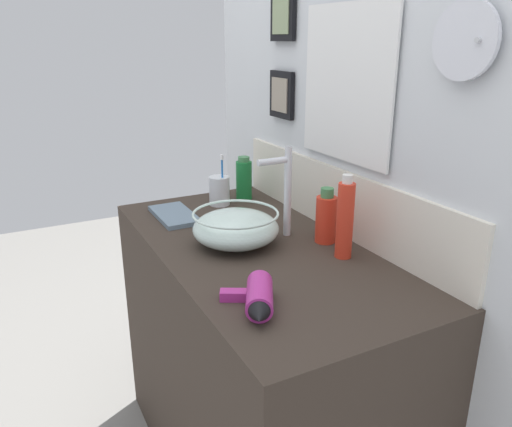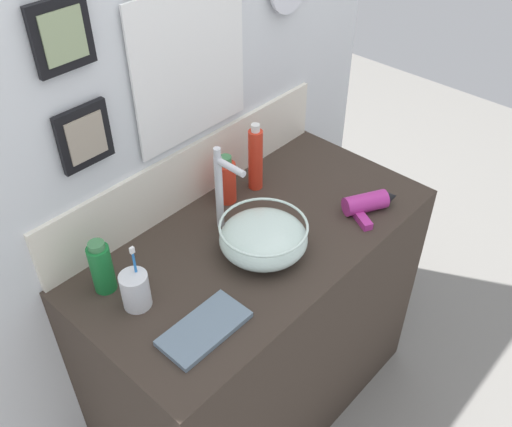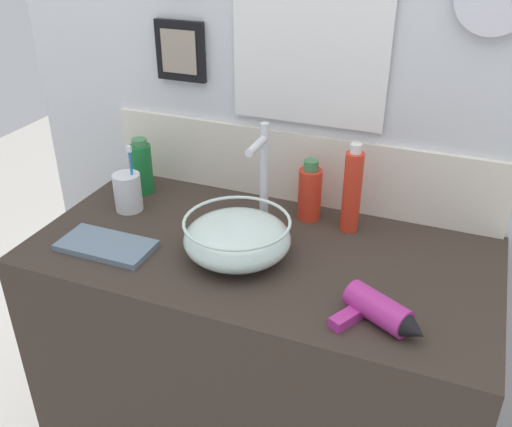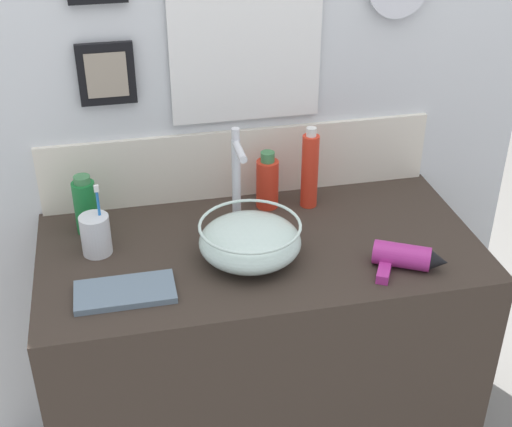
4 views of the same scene
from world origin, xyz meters
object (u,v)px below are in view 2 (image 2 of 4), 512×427
Objects in this scene: glass_bowl_sink at (263,238)px; soap_dispenser at (226,181)px; toothbrush_cup at (135,290)px; hand_towel at (204,329)px; shampoo_bottle at (102,267)px; faucet at (221,185)px; lotion_bottle at (256,159)px; hair_drier at (369,203)px.

soap_dispenser is (0.10, 0.25, 0.02)m from glass_bowl_sink.
hand_towel is at bearing -73.43° from toothbrush_cup.
faucet is at bearing -7.98° from shampoo_bottle.
shampoo_bottle is at bearing 150.85° from glass_bowl_sink.
faucet is 1.20× the size of hand_towel.
shampoo_bottle is at bearing 104.55° from hand_towel.
glass_bowl_sink is 1.55× the size of shampoo_bottle.
lotion_bottle reaches higher than soap_dispenser.
hand_towel is at bearing -75.45° from shampoo_bottle.
shampoo_bottle is (-0.63, -0.01, -0.03)m from lotion_bottle.
shampoo_bottle reaches higher than hand_towel.
shampoo_bottle is 0.33m from hand_towel.
hair_drier reaches higher than hand_towel.
toothbrush_cup reaches higher than hair_drier.
faucet reaches higher than toothbrush_cup.
hair_drier is 1.04× the size of toothbrush_cup.
hair_drier is 0.79m from toothbrush_cup.
lotion_bottle is (-0.15, 0.36, 0.08)m from hair_drier.
toothbrush_cup reaches higher than glass_bowl_sink.
hair_drier is 0.40m from lotion_bottle.
faucet reaches higher than lotion_bottle.
lotion_bottle is 1.42× the size of soap_dispenser.
toothbrush_cup is 0.51m from soap_dispenser.
faucet is at bearing 8.43° from toothbrush_cup.
hand_towel is (-0.54, -0.32, -0.11)m from lotion_bottle.
toothbrush_cup is 1.15× the size of shampoo_bottle.
soap_dispenser is (-0.12, 0.02, -0.04)m from lotion_bottle.
soap_dispenser reaches higher than hand_towel.
soap_dispenser reaches higher than shampoo_bottle.
shampoo_bottle is 0.51m from soap_dispenser.
toothbrush_cup is at bearing -163.59° from soap_dispenser.
glass_bowl_sink is 0.40m from toothbrush_cup.
hand_towel is (-0.32, -0.09, -0.05)m from glass_bowl_sink.
faucet is 0.16m from soap_dispenser.
hand_towel is at bearing -141.72° from faucet.
lotion_bottle is (0.60, 0.12, 0.06)m from toothbrush_cup.
soap_dispenser is at bearing 39.81° from faucet.
soap_dispenser is at bearing 16.41° from toothbrush_cup.
soap_dispenser is (0.49, 0.14, 0.02)m from toothbrush_cup.
faucet is at bearing 90.00° from glass_bowl_sink.
lotion_bottle is at bearing 0.89° from shampoo_bottle.
glass_bowl_sink is at bearing 14.96° from hand_towel.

